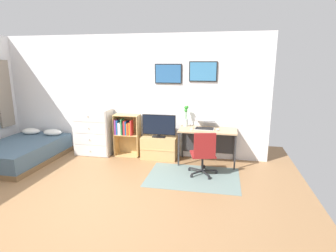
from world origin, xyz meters
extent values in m
plane|color=#936B44|center=(0.00, 0.00, 0.00)|extent=(7.20, 7.20, 0.00)
cube|color=white|center=(0.00, 2.43, 1.35)|extent=(6.12, 0.06, 2.70)
cube|color=black|center=(0.89, 2.38, 1.86)|extent=(0.59, 0.02, 0.42)
cube|color=#285B93|center=(0.89, 2.37, 1.86)|extent=(0.55, 0.01, 0.38)
cube|color=black|center=(1.63, 2.38, 1.91)|extent=(0.59, 0.02, 0.42)
cube|color=teal|center=(1.63, 2.37, 1.91)|extent=(0.55, 0.01, 0.38)
cube|color=gray|center=(-2.94, 1.99, 1.38)|extent=(0.05, 0.40, 1.54)
cube|color=slate|center=(1.58, 1.27, 0.00)|extent=(1.70, 1.20, 0.01)
cube|color=brown|center=(-2.14, 1.38, 0.05)|extent=(1.31, 1.94, 0.10)
cube|color=#476075|center=(-2.14, 1.38, 0.26)|extent=(1.27, 1.90, 0.32)
ellipsoid|color=white|center=(-2.42, 2.10, 0.48)|extent=(0.44, 0.28, 0.14)
ellipsoid|color=white|center=(-1.85, 2.10, 0.48)|extent=(0.44, 0.28, 0.14)
cube|color=silver|center=(-0.83, 2.16, 0.54)|extent=(0.82, 0.42, 1.07)
cube|color=silver|center=(-0.83, 1.94, 0.14)|extent=(0.78, 0.01, 0.25)
sphere|color=#A59E8C|center=(-0.83, 1.93, 0.14)|extent=(0.03, 0.03, 0.03)
cube|color=silver|center=(-0.83, 1.94, 0.40)|extent=(0.78, 0.01, 0.25)
sphere|color=#A59E8C|center=(-0.83, 1.93, 0.40)|extent=(0.03, 0.03, 0.03)
cube|color=silver|center=(-0.83, 1.94, 0.67)|extent=(0.78, 0.01, 0.25)
sphere|color=#A59E8C|center=(-0.83, 1.93, 0.67)|extent=(0.03, 0.03, 0.03)
cube|color=silver|center=(-0.83, 1.94, 0.93)|extent=(0.78, 0.01, 0.25)
sphere|color=#A59E8C|center=(-0.83, 1.93, 0.93)|extent=(0.03, 0.03, 0.03)
cube|color=tan|center=(-0.31, 2.22, 0.48)|extent=(0.02, 0.30, 0.95)
cube|color=tan|center=(0.24, 2.22, 0.48)|extent=(0.02, 0.30, 0.95)
cube|color=tan|center=(-0.03, 2.22, 0.01)|extent=(0.57, 0.30, 0.02)
cube|color=tan|center=(-0.03, 2.22, 0.50)|extent=(0.53, 0.30, 0.02)
cube|color=tan|center=(-0.03, 2.22, 0.95)|extent=(0.53, 0.30, 0.02)
cube|color=tan|center=(-0.03, 2.37, 0.48)|extent=(0.57, 0.01, 0.95)
cube|color=#8C388C|center=(-0.27, 2.18, 0.67)|extent=(0.04, 0.21, 0.33)
cube|color=#1E519E|center=(-0.23, 2.17, 0.67)|extent=(0.03, 0.19, 0.32)
cube|color=white|center=(-0.19, 2.19, 0.64)|extent=(0.03, 0.21, 0.27)
cube|color=white|center=(-0.16, 2.16, 0.64)|extent=(0.03, 0.17, 0.26)
cube|color=#2D8C4C|center=(-0.13, 2.17, 0.68)|extent=(0.03, 0.18, 0.36)
cube|color=black|center=(-0.10, 2.19, 0.64)|extent=(0.02, 0.22, 0.27)
cube|color=red|center=(-0.06, 2.19, 0.66)|extent=(0.04, 0.21, 0.32)
cube|color=#1E519E|center=(-0.03, 2.19, 0.66)|extent=(0.02, 0.22, 0.31)
cube|color=orange|center=(0.01, 2.20, 0.64)|extent=(0.02, 0.24, 0.27)
cube|color=red|center=(0.04, 2.19, 0.64)|extent=(0.02, 0.21, 0.28)
cube|color=gold|center=(0.06, 2.20, 0.64)|extent=(0.02, 0.23, 0.28)
cube|color=red|center=(0.09, 2.17, 0.67)|extent=(0.03, 0.18, 0.34)
cube|color=tan|center=(0.72, 2.17, 0.25)|extent=(0.77, 0.40, 0.49)
cube|color=tan|center=(0.72, 1.97, 0.25)|extent=(0.77, 0.01, 0.02)
cube|color=black|center=(0.72, 2.15, 0.50)|extent=(0.28, 0.16, 0.02)
cube|color=black|center=(0.72, 2.15, 0.54)|extent=(0.06, 0.04, 0.05)
cube|color=black|center=(0.72, 2.15, 0.77)|extent=(0.73, 0.02, 0.44)
cube|color=black|center=(0.72, 2.14, 0.77)|extent=(0.70, 0.01, 0.41)
cube|color=tan|center=(1.78, 2.07, 0.72)|extent=(1.19, 0.60, 0.03)
cube|color=#2D2D30|center=(1.22, 1.80, 0.35)|extent=(0.03, 0.03, 0.71)
cube|color=#2D2D30|center=(2.35, 1.80, 0.35)|extent=(0.03, 0.03, 0.71)
cube|color=#2D2D30|center=(1.22, 2.34, 0.35)|extent=(0.03, 0.03, 0.71)
cube|color=#2D2D30|center=(2.35, 2.34, 0.35)|extent=(0.03, 0.03, 0.71)
cube|color=#2D2D30|center=(1.78, 2.36, 0.39)|extent=(1.13, 0.02, 0.50)
cylinder|color=#232326|center=(2.01, 1.53, 0.03)|extent=(0.05, 0.05, 0.05)
cube|color=#232326|center=(1.87, 1.50, 0.07)|extent=(0.28, 0.10, 0.02)
cylinder|color=#232326|center=(1.76, 1.74, 0.03)|extent=(0.05, 0.05, 0.05)
cube|color=#232326|center=(1.75, 1.60, 0.07)|extent=(0.05, 0.28, 0.02)
cylinder|color=#232326|center=(1.48, 1.57, 0.03)|extent=(0.05, 0.05, 0.05)
cube|color=#232326|center=(1.61, 1.51, 0.07)|extent=(0.27, 0.13, 0.02)
cylinder|color=#232326|center=(1.55, 1.25, 0.03)|extent=(0.05, 0.05, 0.05)
cube|color=#232326|center=(1.65, 1.35, 0.07)|extent=(0.20, 0.23, 0.02)
cylinder|color=#232326|center=(1.88, 1.22, 0.03)|extent=(0.05, 0.05, 0.05)
cube|color=#232326|center=(1.81, 1.34, 0.07)|extent=(0.17, 0.25, 0.02)
cylinder|color=#232326|center=(1.74, 1.46, 0.23)|extent=(0.04, 0.04, 0.30)
cube|color=maroon|center=(1.74, 1.46, 0.40)|extent=(0.53, 0.53, 0.03)
cube|color=maroon|center=(1.78, 1.27, 0.64)|extent=(0.39, 0.13, 0.45)
cube|color=#B7B7BC|center=(1.72, 2.09, 0.75)|extent=(0.40, 0.28, 0.01)
cube|color=black|center=(1.72, 2.09, 0.75)|extent=(0.38, 0.26, 0.00)
cube|color=#B7B7BC|center=(1.72, 2.26, 0.87)|extent=(0.40, 0.26, 0.08)
cube|color=black|center=(1.72, 2.25, 0.88)|extent=(0.38, 0.24, 0.06)
ellipsoid|color=silver|center=(1.99, 2.03, 0.76)|extent=(0.06, 0.10, 0.03)
cylinder|color=silver|center=(1.30, 2.27, 0.82)|extent=(0.09, 0.09, 0.16)
cylinder|color=#3D8438|center=(1.32, 2.26, 0.97)|extent=(0.01, 0.01, 0.37)
sphere|color=#308B2C|center=(1.32, 2.26, 1.16)|extent=(0.07, 0.07, 0.07)
cylinder|color=#3D8438|center=(1.29, 2.28, 0.97)|extent=(0.01, 0.01, 0.36)
sphere|color=#308B2C|center=(1.29, 2.28, 1.15)|extent=(0.07, 0.07, 0.07)
cylinder|color=#3D8438|center=(1.30, 2.26, 0.94)|extent=(0.01, 0.01, 0.30)
sphere|color=#308B2C|center=(1.30, 2.26, 1.09)|extent=(0.07, 0.07, 0.07)
cylinder|color=silver|center=(1.46, 2.01, 0.74)|extent=(0.06, 0.06, 0.01)
cylinder|color=silver|center=(1.46, 2.01, 0.80)|extent=(0.01, 0.01, 0.10)
cone|color=silver|center=(1.46, 2.01, 0.88)|extent=(0.07, 0.07, 0.07)
camera|label=1|loc=(2.07, -3.51, 2.09)|focal=29.33mm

